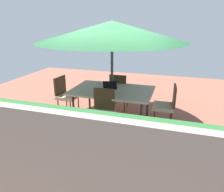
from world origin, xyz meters
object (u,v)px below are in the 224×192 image
object	(u,v)px
chair_west	(167,104)
laptop	(110,87)
dining_table	(112,92)
chair_north	(102,111)
patio_umbrella	(112,32)
chair_south	(119,90)
chair_east	(66,94)
cup	(99,83)

from	to	relation	value
chair_west	laptop	xyz separation A→B (m)	(1.28, 0.01, 0.27)
dining_table	chair_north	world-z (taller)	chair_north
patio_umbrella	chair_north	bearing A→B (deg)	92.18
chair_north	chair_west	bearing A→B (deg)	29.45
chair_west	laptop	world-z (taller)	laptop
chair_south	dining_table	bearing A→B (deg)	91.75
chair_east	laptop	distance (m)	1.20
chair_north	chair_west	distance (m)	1.44
patio_umbrella	chair_west	size ratio (longest dim) A/B	3.26
dining_table	chair_south	distance (m)	0.76
patio_umbrella	chair_south	distance (m)	1.67
patio_umbrella	chair_east	world-z (taller)	patio_umbrella
chair_north	laptop	xyz separation A→B (m)	(0.07, -0.76, 0.27)
chair_east	chair_west	xyz separation A→B (m)	(-2.46, -0.03, 0.00)
chair_south	cup	world-z (taller)	chair_south
dining_table	chair_south	size ratio (longest dim) A/B	1.88
chair_north	cup	size ratio (longest dim) A/B	9.06
patio_umbrella	chair_north	size ratio (longest dim) A/B	3.26
chair_north	chair_south	distance (m)	1.48
patio_umbrella	chair_north	distance (m)	1.68
chair_west	laptop	size ratio (longest dim) A/B	2.78
dining_table	chair_east	world-z (taller)	chair_east
dining_table	laptop	distance (m)	0.11
chair_south	patio_umbrella	bearing A→B (deg)	91.75
chair_east	cup	size ratio (longest dim) A/B	9.06
chair_east	chair_north	bearing A→B (deg)	-115.48
patio_umbrella	laptop	distance (m)	1.23
laptop	dining_table	bearing A→B (deg)	149.48
patio_umbrella	chair_south	size ratio (longest dim) A/B	3.26
chair_west	cup	world-z (taller)	chair_west
chair_east	cup	distance (m)	0.88
chair_south	laptop	xyz separation A→B (m)	(0.01, 0.72, 0.27)
patio_umbrella	laptop	world-z (taller)	patio_umbrella
chair_north	laptop	world-z (taller)	laptop
chair_east	cup	xyz separation A→B (m)	(-0.80, -0.22, 0.28)
laptop	chair_east	bearing A→B (deg)	-7.66
chair_north	cup	world-z (taller)	chair_north
dining_table	laptop	bearing A→B (deg)	-22.17
patio_umbrella	cup	xyz separation A→B (m)	(0.41, -0.22, -1.22)
dining_table	patio_umbrella	distance (m)	1.33
chair_west	chair_east	bearing A→B (deg)	-93.99
chair_north	cup	bearing A→B (deg)	111.62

